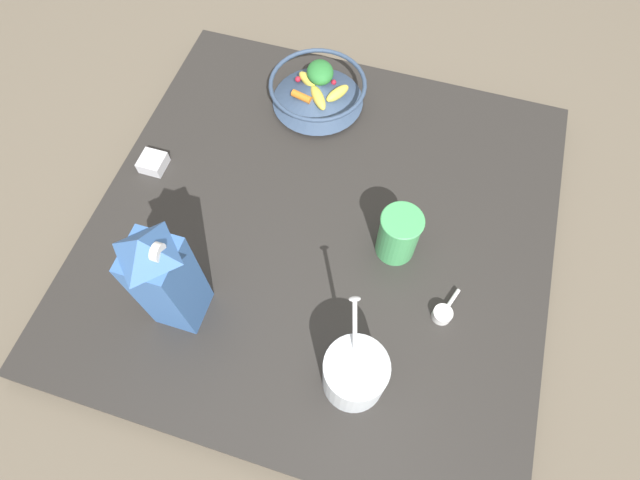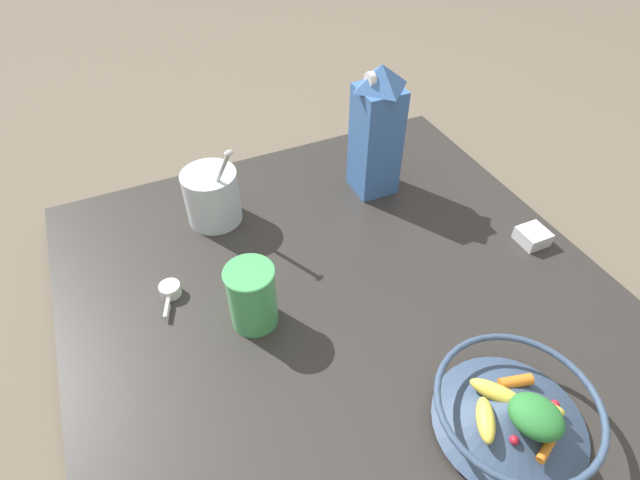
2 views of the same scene
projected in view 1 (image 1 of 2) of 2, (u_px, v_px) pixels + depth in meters
ground_plane at (322, 233)px, 1.10m from camera, size 6.00×6.00×0.00m
countertop at (322, 229)px, 1.08m from camera, size 0.96×0.96×0.04m
fruit_bowl at (318, 90)px, 1.18m from camera, size 0.23×0.23×0.09m
milk_carton at (165, 279)px, 0.85m from camera, size 0.09×0.09×0.29m
yogurt_tub at (355, 373)px, 0.85m from camera, size 0.14×0.11×0.21m
drinking_cup at (399, 234)px, 0.98m from camera, size 0.08×0.08×0.12m
spice_jar at (153, 163)px, 1.12m from camera, size 0.05×0.05×0.03m
measuring_scoop at (443, 313)px, 0.96m from camera, size 0.08×0.04×0.02m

